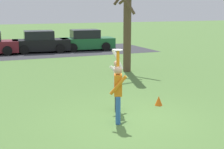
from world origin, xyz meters
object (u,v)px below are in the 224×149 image
(bare_tree_tall, at_px, (127,9))
(field_cone_orange, at_px, (159,101))
(person_defender, at_px, (117,81))
(person_catcher, at_px, (118,90))
(frisbee_disc, at_px, (118,50))
(parked_car_green, at_px, (86,41))
(parked_car_black, at_px, (41,42))

(bare_tree_tall, height_order, field_cone_orange, bare_tree_tall)
(bare_tree_tall, relative_size, field_cone_orange, 19.50)
(person_defender, xyz_separation_m, bare_tree_tall, (3.21, 6.09, 2.22))
(person_catcher, relative_size, bare_tree_tall, 0.33)
(bare_tree_tall, bearing_deg, frisbee_disc, -117.10)
(person_defender, height_order, parked_car_green, person_defender)
(parked_car_green, relative_size, field_cone_orange, 13.30)
(frisbee_disc, height_order, field_cone_orange, frisbee_disc)
(parked_car_black, bearing_deg, frisbee_disc, -87.38)
(parked_car_green, distance_m, field_cone_orange, 15.46)
(parked_car_black, bearing_deg, person_defender, -86.27)
(person_defender, relative_size, frisbee_disc, 7.63)
(person_catcher, xyz_separation_m, bare_tree_tall, (3.64, 7.15, 2.22))
(parked_car_black, relative_size, field_cone_orange, 13.30)
(parked_car_green, xyz_separation_m, field_cone_orange, (-2.49, -15.25, -0.57))
(parked_car_green, distance_m, bare_tree_tall, 9.54)
(person_defender, bearing_deg, parked_car_black, -159.77)
(parked_car_black, height_order, bare_tree_tall, bare_tree_tall)
(frisbee_disc, xyz_separation_m, parked_car_green, (4.39, 16.11, -1.37))
(person_defender, relative_size, parked_car_black, 0.48)
(person_catcher, height_order, parked_car_black, person_catcher)
(person_catcher, distance_m, parked_car_green, 16.92)
(frisbee_disc, relative_size, parked_car_green, 0.06)
(person_defender, bearing_deg, frisbee_disc, 0.00)
(person_catcher, distance_m, person_defender, 1.14)
(bare_tree_tall, bearing_deg, person_defender, -117.76)
(person_catcher, height_order, field_cone_orange, person_catcher)
(parked_car_black, height_order, parked_car_green, same)
(frisbee_disc, bearing_deg, person_defender, 67.85)
(bare_tree_tall, bearing_deg, parked_car_green, 84.81)
(person_catcher, height_order, frisbee_disc, frisbee_disc)
(parked_car_black, relative_size, bare_tree_tall, 0.68)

